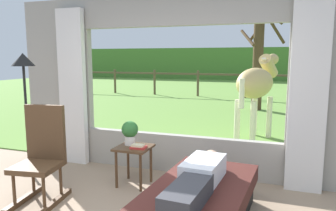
# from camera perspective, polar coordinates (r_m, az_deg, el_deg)

# --- Properties ---
(back_wall_with_window) EXTENTS (5.20, 0.12, 2.55)m
(back_wall_with_window) POSITION_cam_1_polar(r_m,az_deg,el_deg) (4.61, 1.90, 3.25)
(back_wall_with_window) COLOR #9E998E
(back_wall_with_window) RESTS_ON ground_plane
(curtain_panel_left) EXTENTS (0.44, 0.10, 2.40)m
(curtain_panel_left) POSITION_cam_1_polar(r_m,az_deg,el_deg) (5.25, -16.49, 3.00)
(curtain_panel_left) COLOR silver
(curtain_panel_left) RESTS_ON ground_plane
(curtain_panel_right) EXTENTS (0.44, 0.10, 2.40)m
(curtain_panel_right) POSITION_cam_1_polar(r_m,az_deg,el_deg) (4.27, 23.45, 1.48)
(curtain_panel_right) COLOR silver
(curtain_panel_right) RESTS_ON ground_plane
(outdoor_pasture_lawn) EXTENTS (36.00, 21.68, 0.02)m
(outdoor_pasture_lawn) POSITION_cam_1_polar(r_m,az_deg,el_deg) (15.43, 14.14, 2.03)
(outdoor_pasture_lawn) COLOR olive
(outdoor_pasture_lawn) RESTS_ON ground_plane
(distant_hill_ridge) EXTENTS (36.00, 2.00, 2.40)m
(distant_hill_ridge) POSITION_cam_1_polar(r_m,az_deg,el_deg) (25.16, 16.36, 7.05)
(distant_hill_ridge) COLOR #4A7A31
(distant_hill_ridge) RESTS_ON ground_plane
(recliner_sofa) EXTENTS (1.01, 1.75, 0.42)m
(recliner_sofa) POSITION_cam_1_polar(r_m,az_deg,el_deg) (3.37, 5.56, -17.04)
(recliner_sofa) COLOR black
(recliner_sofa) RESTS_ON ground_plane
(reclining_person) EXTENTS (0.38, 1.44, 0.22)m
(reclining_person) POSITION_cam_1_polar(r_m,az_deg,el_deg) (3.21, 5.41, -12.51)
(reclining_person) COLOR silver
(reclining_person) RESTS_ON recliner_sofa
(rocking_chair) EXTENTS (0.56, 0.74, 1.12)m
(rocking_chair) POSITION_cam_1_polar(r_m,az_deg,el_deg) (4.07, -21.39, -8.14)
(rocking_chair) COLOR #4C331E
(rocking_chair) RESTS_ON ground_plane
(side_table) EXTENTS (0.44, 0.44, 0.52)m
(side_table) POSITION_cam_1_polar(r_m,az_deg,el_deg) (4.29, -6.05, -8.41)
(side_table) COLOR #4C331E
(side_table) RESTS_ON ground_plane
(potted_plant) EXTENTS (0.22, 0.22, 0.32)m
(potted_plant) POSITION_cam_1_polar(r_m,az_deg,el_deg) (4.30, -6.73, -4.55)
(potted_plant) COLOR silver
(potted_plant) RESTS_ON side_table
(book_stack) EXTENTS (0.21, 0.16, 0.05)m
(book_stack) POSITION_cam_1_polar(r_m,az_deg,el_deg) (4.17, -5.26, -7.23)
(book_stack) COLOR #B22D28
(book_stack) RESTS_ON side_table
(floor_lamp_left) EXTENTS (0.32, 0.32, 1.73)m
(floor_lamp_left) POSITION_cam_1_polar(r_m,az_deg,el_deg) (4.97, -24.05, 4.60)
(floor_lamp_left) COLOR black
(floor_lamp_left) RESTS_ON ground_plane
(horse) EXTENTS (0.92, 1.81, 1.73)m
(horse) POSITION_cam_1_polar(r_m,az_deg,el_deg) (6.67, 15.39, 3.75)
(horse) COLOR tan
(horse) RESTS_ON outdoor_pasture_lawn
(pasture_tree) EXTENTS (1.40, 1.19, 3.46)m
(pasture_tree) POSITION_cam_1_polar(r_m,az_deg,el_deg) (10.58, 15.68, 8.45)
(pasture_tree) COLOR #4C3823
(pasture_tree) RESTS_ON outdoor_pasture_lawn
(pasture_fence_line) EXTENTS (16.10, 0.10, 1.10)m
(pasture_fence_line) POSITION_cam_1_polar(r_m,az_deg,el_deg) (13.58, 13.54, 4.32)
(pasture_fence_line) COLOR brown
(pasture_fence_line) RESTS_ON outdoor_pasture_lawn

